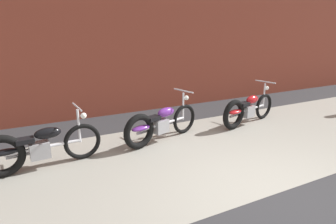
{
  "coord_description": "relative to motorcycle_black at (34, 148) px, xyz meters",
  "views": [
    {
      "loc": [
        -2.96,
        -2.53,
        2.34
      ],
      "look_at": [
        -0.57,
        2.24,
        0.75
      ],
      "focal_mm": 30.12,
      "sensor_mm": 36.0,
      "label": 1
    }
  ],
  "objects": [
    {
      "name": "motorcycle_red",
      "position": [
        4.81,
        0.22,
        0.0
      ],
      "size": [
        1.97,
        0.73,
        1.03
      ],
      "rotation": [
        0.0,
        0.0,
        0.24
      ],
      "color": "black",
      "rests_on": "ground"
    },
    {
      "name": "ground_plane",
      "position": [
        3.02,
        -2.4,
        -0.4
      ],
      "size": [
        80.0,
        80.0,
        0.0
      ],
      "primitive_type": "plane",
      "color": "#2D2D30"
    },
    {
      "name": "sidewalk_slab",
      "position": [
        3.02,
        -0.65,
        -0.4
      ],
      "size": [
        36.0,
        3.5,
        0.01
      ],
      "primitive_type": "cube",
      "color": "gray",
      "rests_on": "ground"
    },
    {
      "name": "motorcycle_purple",
      "position": [
        2.37,
        0.18,
        0.0
      ],
      "size": [
        1.95,
        0.81,
        1.03
      ],
      "rotation": [
        0.0,
        0.0,
        0.29
      ],
      "color": "black",
      "rests_on": "ground"
    },
    {
      "name": "motorcycle_black",
      "position": [
        0.0,
        0.0,
        0.0
      ],
      "size": [
        2.01,
        0.58,
        1.03
      ],
      "rotation": [
        0.0,
        0.0,
        0.09
      ],
      "color": "black",
      "rests_on": "ground"
    }
  ]
}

